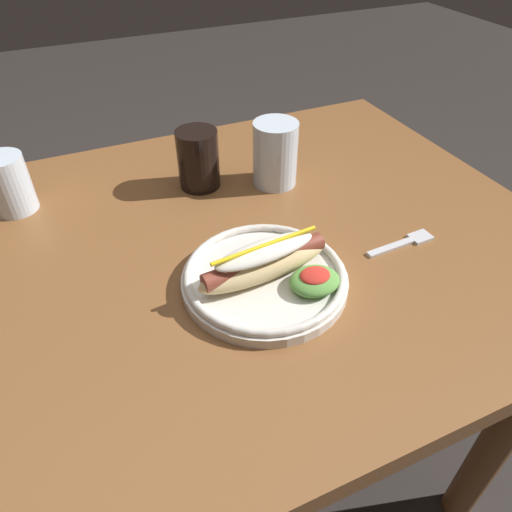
# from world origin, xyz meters

# --- Properties ---
(ground_plane) EXTENTS (8.00, 8.00, 0.00)m
(ground_plane) POSITION_xyz_m (0.00, 0.00, 0.00)
(ground_plane) COLOR #2D2826
(dining_table) EXTENTS (1.20, 0.81, 0.74)m
(dining_table) POSITION_xyz_m (0.00, 0.00, 0.63)
(dining_table) COLOR brown
(dining_table) RESTS_ON ground_plane
(hot_dog_plate) EXTENTS (0.24, 0.24, 0.08)m
(hot_dog_plate) POSITION_xyz_m (0.08, -0.12, 0.76)
(hot_dog_plate) COLOR silver
(hot_dog_plate) RESTS_ON dining_table
(fork) EXTENTS (0.12, 0.03, 0.00)m
(fork) POSITION_xyz_m (0.32, -0.12, 0.74)
(fork) COLOR silver
(fork) RESTS_ON dining_table
(soda_cup) EXTENTS (0.08, 0.08, 0.11)m
(soda_cup) POSITION_xyz_m (0.08, 0.18, 0.79)
(soda_cup) COLOR black
(soda_cup) RESTS_ON dining_table
(water_cup) EXTENTS (0.08, 0.08, 0.12)m
(water_cup) POSITION_xyz_m (0.21, 0.13, 0.80)
(water_cup) COLOR silver
(water_cup) RESTS_ON dining_table
(extra_cup) EXTENTS (0.07, 0.07, 0.10)m
(extra_cup) POSITION_xyz_m (-0.24, 0.23, 0.79)
(extra_cup) COLOR silver
(extra_cup) RESTS_ON dining_table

